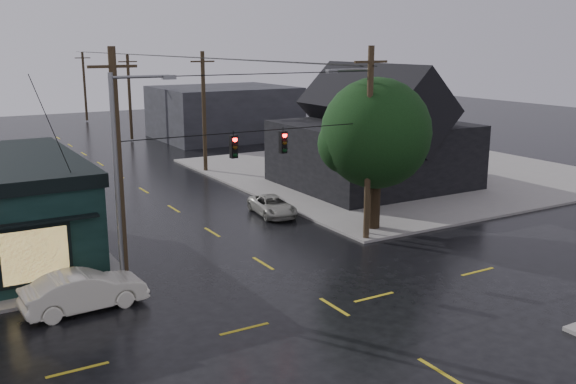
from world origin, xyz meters
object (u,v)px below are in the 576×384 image
sedan_cream (84,291)px  suv_silver (272,206)px  utility_pole_nw (126,285)px  corner_tree (376,134)px  utility_pole_ne (366,240)px

sedan_cream → suv_silver: 15.92m
utility_pole_nw → sedan_cream: 2.84m
corner_tree → sedan_cream: size_ratio=1.76×
utility_pole_nw → suv_silver: utility_pole_nw is taller
utility_pole_nw → suv_silver: (11.19, 7.02, 0.59)m
corner_tree → suv_silver: size_ratio=1.99×
corner_tree → utility_pole_ne: (-1.51, -1.32, -5.46)m
utility_pole_nw → sedan_cream: bearing=-141.0°
utility_pole_ne → sedan_cream: size_ratio=2.13×
utility_pole_ne → sedan_cream: utility_pole_ne is taller
utility_pole_ne → sedan_cream: bearing=-173.5°
corner_tree → utility_pole_ne: bearing=-138.8°
corner_tree → suv_silver: bearing=120.3°
utility_pole_nw → utility_pole_ne: (13.00, 0.00, 0.00)m
corner_tree → utility_pole_nw: 15.56m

